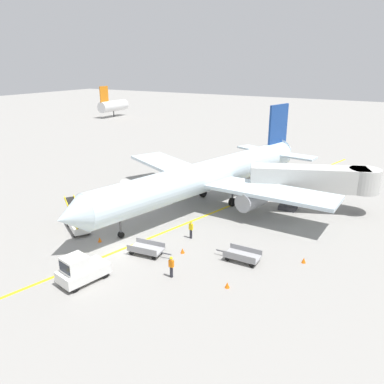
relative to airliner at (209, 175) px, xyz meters
The scene contains 16 objects.
ground_plane 14.17m from the airliner, 94.82° to the right, with size 300.00×300.00×0.00m, color gray.
taxi_line_yellow 9.35m from the airliner, 90.87° to the right, with size 0.30×80.00×0.01m, color yellow.
airliner is the anchor object (origin of this frame).
jet_bridge 11.86m from the airliner, 20.79° to the left, with size 12.88×7.35×4.85m.
pushback_tug 19.13m from the airliner, 91.53° to the right, with size 2.61×3.92×2.20m.
baggage_tug_near_wing 10.49m from the airliner, 162.18° to the right, with size 2.73×2.35×2.10m.
belt_loader_forward_hold 14.80m from the airliner, 121.48° to the right, with size 4.93×3.65×2.59m.
baggage_cart_loaded 13.51m from the airliner, 50.37° to the right, with size 3.77×1.60×0.94m.
baggage_cart_empty_trailing 13.46m from the airliner, 85.59° to the right, with size 3.83×1.88×0.94m.
ground_crew_marshaller 9.32m from the airliner, 72.59° to the right, with size 0.36×0.24×1.70m.
ground_crew_wing_walker 16.04m from the airliner, 72.30° to the right, with size 0.36×0.24×1.70m.
safety_cone_nose_left 17.23m from the airliner, 57.69° to the right, with size 0.36×0.36×0.44m, color orange.
safety_cone_nose_right 15.41m from the airliner, 31.82° to the right, with size 0.36×0.36×0.44m, color orange.
safety_cone_wingtip_left 12.38m from the airliner, 72.79° to the right, with size 0.36×0.36×0.44m, color orange.
safety_cone_wingtip_right 14.29m from the airliner, 106.63° to the right, with size 0.36×0.36×0.44m, color orange.
distant_aircraft_far_left 76.64m from the airliner, 138.98° to the left, with size 3.00×10.10×8.80m.
Camera 1 is at (20.08, -22.58, 15.35)m, focal length 36.18 mm.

